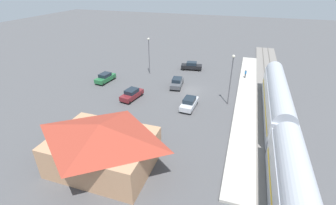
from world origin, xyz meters
TOP-DOWN VIEW (x-y plane):
  - ground_plane at (0.00, 0.00)m, footprint 200.00×200.00m
  - railway_track at (-14.00, 0.00)m, footprint 4.80×70.00m
  - platform at (-10.00, 0.00)m, footprint 3.20×46.00m
  - passenger_train at (-14.00, 14.81)m, footprint 2.93×40.35m
  - station_building at (4.00, 22.00)m, footprint 11.10×8.37m
  - pedestrian_on_platform at (-9.39, -8.56)m, footprint 0.36×0.36m
  - sedan_silver at (-1.62, 6.64)m, footprint 2.08×4.59m
  - sedan_black at (2.11, -10.70)m, footprint 4.72×2.76m
  - sedan_green at (16.47, 1.41)m, footprint 2.32×4.67m
  - sedan_maroon at (8.28, 6.53)m, footprint 2.59×4.75m
  - sedan_charcoal at (2.51, -0.61)m, footprint 2.34×4.68m
  - light_pole_near_platform at (-7.20, 3.39)m, footprint 0.44×0.44m
  - light_pole_lot_center at (9.98, -5.50)m, footprint 0.44×0.44m

SIDE VIEW (x-z plane):
  - ground_plane at x=0.00m, z-range 0.00..0.00m
  - railway_track at x=-14.00m, z-range -0.06..0.24m
  - platform at x=-10.00m, z-range 0.00..0.30m
  - sedan_silver at x=-1.62m, z-range 0.01..1.75m
  - sedan_black at x=2.11m, z-range 0.01..1.75m
  - sedan_green at x=16.47m, z-range 0.01..1.75m
  - sedan_maroon at x=8.28m, z-range 0.01..1.75m
  - sedan_charcoal at x=2.51m, z-range 0.01..1.75m
  - pedestrian_on_platform at x=-9.39m, z-range 0.43..2.14m
  - station_building at x=4.00m, z-range 0.10..5.35m
  - passenger_train at x=-14.00m, z-range 0.37..5.35m
  - light_pole_lot_center at x=9.98m, z-range 0.99..8.54m
  - light_pole_near_platform at x=-7.20m, z-range 1.02..9.16m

